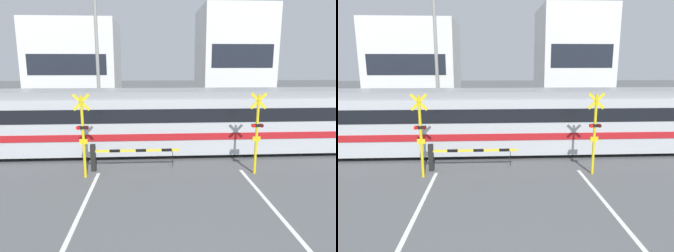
{
  "view_description": "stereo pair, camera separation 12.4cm",
  "coord_description": "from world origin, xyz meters",
  "views": [
    {
      "loc": [
        -0.84,
        -2.95,
        4.5
      ],
      "look_at": [
        0.0,
        10.93,
        1.6
      ],
      "focal_mm": 32.0,
      "sensor_mm": 36.0,
      "label": 1
    },
    {
      "loc": [
        -0.72,
        -2.96,
        4.5
      ],
      "look_at": [
        0.0,
        10.93,
        1.6
      ],
      "focal_mm": 32.0,
      "sensor_mm": 36.0,
      "label": 2
    }
  ],
  "objects": [
    {
      "name": "rail_track_near",
      "position": [
        0.0,
        11.26,
        0.04
      ],
      "size": [
        50.0,
        0.1,
        0.08
      ],
      "color": "#5B564C",
      "rests_on": "ground_plane"
    },
    {
      "name": "crossing_signal_left",
      "position": [
        -3.48,
        8.65,
        1.87
      ],
      "size": [
        0.68,
        0.15,
        3.39
      ],
      "color": "yellow",
      "rests_on": "ground_plane"
    },
    {
      "name": "crossing_signal_right",
      "position": [
        3.48,
        8.65,
        1.87
      ],
      "size": [
        0.68,
        0.15,
        3.39
      ],
      "color": "yellow",
      "rests_on": "ground_plane"
    },
    {
      "name": "utility_pole_streetside",
      "position": [
        -4.23,
        17.24,
        4.32
      ],
      "size": [
        0.22,
        0.22,
        8.64
      ],
      "color": "gray",
      "rests_on": "ground_plane"
    },
    {
      "name": "building_left_of_street",
      "position": [
        -7.27,
        24.23,
        4.04
      ],
      "size": [
        7.29,
        6.05,
        8.07
      ],
      "color": "white",
      "rests_on": "ground_plane"
    },
    {
      "name": "crossing_barrier_far",
      "position": [
        2.35,
        14.74,
        0.72
      ],
      "size": [
        3.78,
        0.2,
        1.17
      ],
      "color": "black",
      "rests_on": "ground_plane"
    },
    {
      "name": "rail_track_far",
      "position": [
        0.0,
        12.69,
        0.04
      ],
      "size": [
        50.0,
        0.1,
        0.08
      ],
      "color": "#5B564C",
      "rests_on": "ground_plane"
    },
    {
      "name": "crossing_barrier_near",
      "position": [
        -2.35,
        9.39,
        0.72
      ],
      "size": [
        3.78,
        0.2,
        1.17
      ],
      "color": "black",
      "rests_on": "ground_plane"
    },
    {
      "name": "commuter_train",
      "position": [
        -0.06,
        11.97,
        1.73
      ],
      "size": [
        21.59,
        2.86,
        3.23
      ],
      "color": "#B7BCC1",
      "rests_on": "ground_plane"
    },
    {
      "name": "pedestrian",
      "position": [
        1.26,
        16.69,
        0.94
      ],
      "size": [
        0.38,
        0.22,
        1.64
      ],
      "color": "#33384C",
      "rests_on": "ground_plane"
    },
    {
      "name": "building_right_of_street",
      "position": [
        6.62,
        24.23,
        4.65
      ],
      "size": [
        5.98,
        6.05,
        9.29
      ],
      "color": "white",
      "rests_on": "ground_plane"
    }
  ]
}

